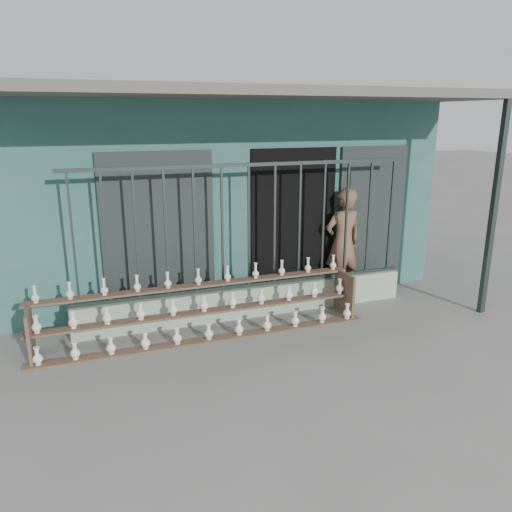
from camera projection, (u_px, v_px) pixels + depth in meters
name	position (u px, v px, depth m)	size (l,w,h in m)	color
ground	(283.00, 353.00, 6.25)	(60.00, 60.00, 0.00)	slate
workshop_building	(200.00, 182.00, 9.64)	(7.40, 6.60, 3.21)	#2D6059
parapet_wall	(249.00, 301.00, 7.36)	(5.00, 0.20, 0.45)	#A1B69C
security_fence	(249.00, 227.00, 7.06)	(5.00, 0.04, 1.80)	#283330
shelf_rack	(204.00, 309.00, 6.70)	(4.50, 0.68, 0.85)	brown
elderly_woman	(343.00, 243.00, 8.00)	(0.65, 0.43, 1.78)	brown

